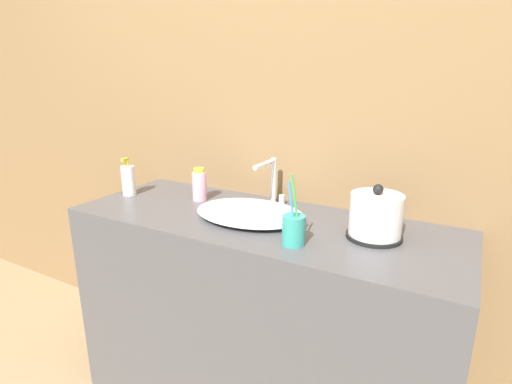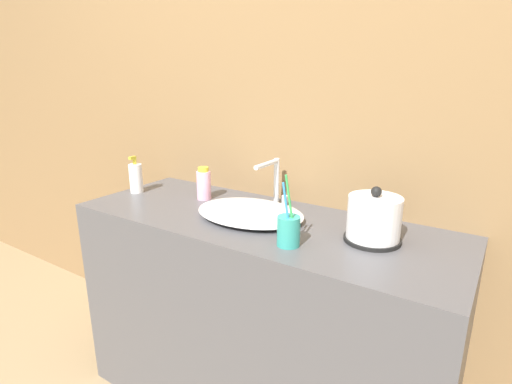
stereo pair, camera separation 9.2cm
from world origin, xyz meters
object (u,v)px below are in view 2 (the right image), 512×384
lotion_bottle (136,178)px  shampoo_bottle (204,184)px  toothbrush_cup (289,230)px  faucet (275,179)px  electric_kettle (374,221)px

lotion_bottle → shampoo_bottle: (0.31, 0.09, -0.00)m
shampoo_bottle → toothbrush_cup: bearing=-23.2°
faucet → shampoo_bottle: faucet is taller
toothbrush_cup → shampoo_bottle: toothbrush_cup is taller
electric_kettle → faucet: bearing=162.5°
electric_kettle → toothbrush_cup: (-0.20, -0.17, -0.02)m
electric_kettle → shampoo_bottle: size_ratio=1.30×
electric_kettle → toothbrush_cup: size_ratio=0.78×
faucet → shampoo_bottle: size_ratio=1.37×
electric_kettle → lotion_bottle: 1.04m
lotion_bottle → shampoo_bottle: lotion_bottle is taller
faucet → shampoo_bottle: bearing=-163.4°
electric_kettle → shampoo_bottle: 0.73m
lotion_bottle → toothbrush_cup: bearing=-9.3°
electric_kettle → toothbrush_cup: toothbrush_cup is taller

